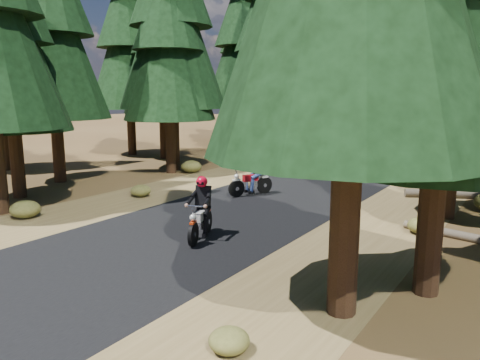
# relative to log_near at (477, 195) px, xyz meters

# --- Properties ---
(ground) EXTENTS (120.00, 120.00, 0.00)m
(ground) POSITION_rel_log_near_xyz_m (-6.49, -8.16, -0.16)
(ground) COLOR #4B351B
(ground) RESTS_ON ground
(road) EXTENTS (6.00, 100.00, 0.01)m
(road) POSITION_rel_log_near_xyz_m (-6.49, -3.16, -0.15)
(road) COLOR black
(road) RESTS_ON ground
(shoulder_l) EXTENTS (3.20, 100.00, 0.01)m
(shoulder_l) POSITION_rel_log_near_xyz_m (-11.09, -3.16, -0.16)
(shoulder_l) COLOR brown
(shoulder_l) RESTS_ON ground
(shoulder_r) EXTENTS (3.20, 100.00, 0.01)m
(shoulder_r) POSITION_rel_log_near_xyz_m (-1.89, -3.16, -0.16)
(shoulder_r) COLOR brown
(shoulder_r) RESTS_ON ground
(pine_forest) EXTENTS (34.59, 55.08, 16.32)m
(pine_forest) POSITION_rel_log_near_xyz_m (-6.51, 12.89, 7.73)
(pine_forest) COLOR black
(pine_forest) RESTS_ON ground
(log_near) EXTENTS (4.91, 2.72, 0.32)m
(log_near) POSITION_rel_log_near_xyz_m (0.00, 0.00, 0.00)
(log_near) COLOR #4C4233
(log_near) RESTS_ON ground
(log_far) EXTENTS (3.73, 0.98, 0.24)m
(log_far) POSITION_rel_log_near_xyz_m (0.57, -5.93, -0.04)
(log_far) COLOR #4C4233
(log_far) RESTS_ON ground
(understory_shrubs) EXTENTS (15.18, 30.36, 0.66)m
(understory_shrubs) POSITION_rel_log_near_xyz_m (-6.31, -0.56, 0.12)
(understory_shrubs) COLOR #474C1E
(understory_shrubs) RESTS_ON ground
(rider_lead) EXTENTS (1.23, 2.04, 1.74)m
(rider_lead) POSITION_rel_log_near_xyz_m (-5.71, -9.82, 0.43)
(rider_lead) COLOR beige
(rider_lead) RESTS_ON road
(rider_follow) EXTENTS (1.40, 2.10, 1.81)m
(rider_follow) POSITION_rel_log_near_xyz_m (-7.54, -4.30, 0.45)
(rider_follow) COLOR maroon
(rider_follow) RESTS_ON road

